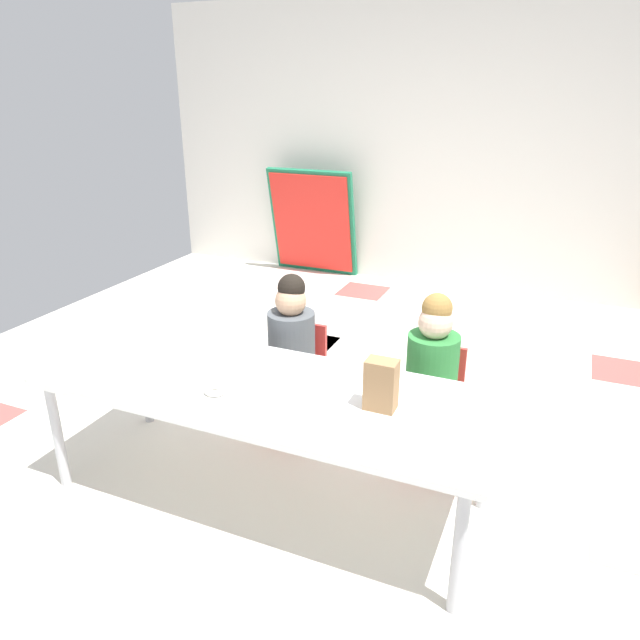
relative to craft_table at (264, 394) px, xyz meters
name	(u,v)px	position (x,y,z in m)	size (l,w,h in m)	color
ground_plane	(310,411)	(-0.14, 0.81, -0.57)	(5.52, 5.58, 0.02)	silver
back_wall	(432,147)	(-0.14, 3.60, 0.75)	(5.52, 0.10, 2.62)	beige
craft_table	(264,394)	(0.00, 0.00, 0.00)	(2.09, 0.77, 0.60)	white
seated_child_near_camera	(292,339)	(-0.16, 0.61, 0.00)	(0.34, 0.34, 0.92)	red
seated_child_middle_seat	(433,363)	(0.63, 0.61, 0.00)	(0.32, 0.32, 0.92)	red
folded_activity_table	(312,223)	(-1.28, 3.40, -0.02)	(0.90, 0.29, 1.09)	#19724C
paper_bag_brown	(381,385)	(0.54, 0.01, 0.15)	(0.13, 0.09, 0.22)	#9E754C
paper_plate_near_edge	(216,393)	(-0.15, -0.16, 0.05)	(0.18, 0.18, 0.01)	white
paper_plate_center_table	(274,377)	(0.01, 0.08, 0.05)	(0.18, 0.18, 0.01)	white
donut_powdered_on_plate	(216,390)	(-0.15, -0.16, 0.07)	(0.10, 0.10, 0.03)	white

